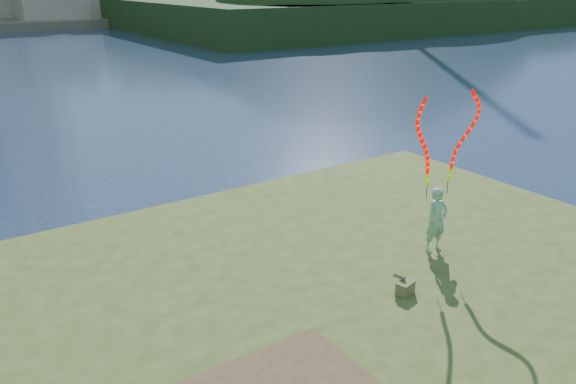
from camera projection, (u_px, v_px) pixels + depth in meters
ground at (287, 312)px, 11.87m from camera, size 320.00×320.00×0.00m
grassy_knoll at (359, 355)px, 9.98m from camera, size 20.00×18.00×0.80m
wooded_hill at (385, 22)px, 89.46m from camera, size 78.00×50.00×63.00m
woman_with_ribbons at (439, 191)px, 12.34m from camera, size 1.99×0.42×3.90m
canvas_bag at (405, 287)px, 11.01m from camera, size 0.40×0.45×0.34m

